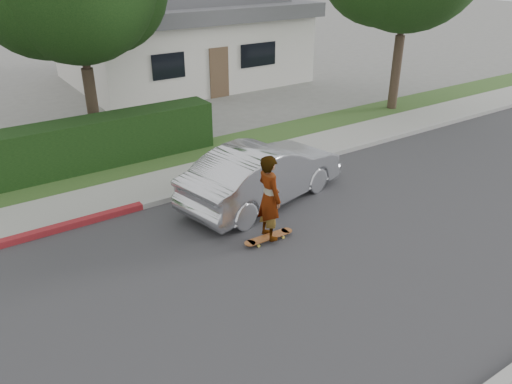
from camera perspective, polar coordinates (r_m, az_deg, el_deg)
ground at (r=9.12m, az=-8.95°, el=-13.60°), size 120.00×120.00×0.00m
road at (r=9.12m, az=-8.95°, el=-13.57°), size 60.00×8.00×0.01m
curb_far at (r=12.36m, az=-17.25°, el=-2.71°), size 60.00×0.20×0.15m
sidewalk_far at (r=13.14m, az=-18.46°, el=-1.18°), size 60.00×1.60×0.12m
planting_strip at (r=14.57m, az=-20.29°, el=1.19°), size 60.00×1.60×0.10m
house at (r=25.21m, az=-8.68°, el=17.34°), size 10.60×8.60×4.30m
skateboard at (r=10.94m, az=1.46°, el=-5.17°), size 1.22×0.25×0.11m
skateboarder at (r=10.47m, az=1.52°, el=-0.64°), size 0.49×0.71×1.90m
car_silver at (r=12.41m, az=0.84°, el=2.15°), size 4.79×2.57×1.50m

